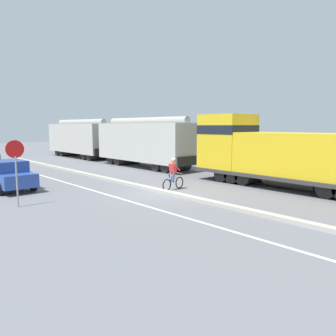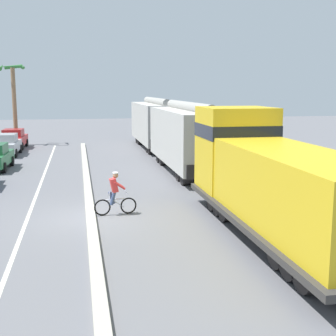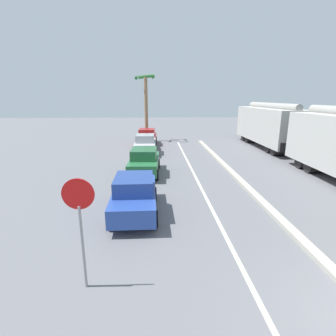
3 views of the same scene
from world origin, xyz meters
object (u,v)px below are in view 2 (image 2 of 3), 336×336
at_px(parked_car_silver, 6,145).
at_px(parked_car_red, 14,139).
at_px(cyclist, 115,195).
at_px(locomotive, 269,182).
at_px(hopper_car_middle, 156,123).
at_px(palm_tree_near, 14,89).
at_px(hopper_car_lead, 188,137).

height_order(parked_car_silver, parked_car_red, same).
relative_size(parked_car_red, cyclist, 2.49).
xyz_separation_m(parked_car_silver, cyclist, (6.65, -18.16, 0.00)).
height_order(locomotive, hopper_car_middle, locomotive).
bearing_deg(parked_car_red, locomotive, -65.47).
bearing_deg(locomotive, hopper_car_middle, 90.00).
bearing_deg(cyclist, palm_tree_near, 105.16).
bearing_deg(parked_car_red, palm_tree_near, 92.20).
xyz_separation_m(locomotive, cyclist, (-5.06, 3.28, -0.98)).
distance_m(parked_car_silver, palm_tree_near, 7.81).
bearing_deg(hopper_car_lead, parked_car_red, 130.99).
xyz_separation_m(hopper_car_lead, palm_tree_near, (-11.78, 15.94, 2.84)).
bearing_deg(hopper_car_middle, parked_car_silver, -168.82).
bearing_deg(parked_car_red, hopper_car_lead, -49.01).
xyz_separation_m(hopper_car_middle, cyclist, (-5.06, -20.47, -1.26)).
bearing_deg(cyclist, parked_car_silver, 110.10).
height_order(locomotive, cyclist, locomotive).
distance_m(hopper_car_lead, hopper_car_middle, 11.60).
xyz_separation_m(locomotive, hopper_car_lead, (0.00, 12.16, 0.28)).
height_order(parked_car_silver, palm_tree_near, palm_tree_near).
height_order(hopper_car_lead, palm_tree_near, palm_tree_near).
bearing_deg(parked_car_silver, hopper_car_middle, 11.18).
bearing_deg(hopper_car_middle, hopper_car_lead, -90.00).
relative_size(parked_car_red, palm_tree_near, 0.60).
bearing_deg(parked_car_red, parked_car_silver, -90.28).
bearing_deg(parked_car_silver, locomotive, -61.38).
bearing_deg(parked_car_silver, hopper_car_lead, -38.43).
xyz_separation_m(locomotive, parked_car_silver, (-11.70, 21.44, -0.98)).
height_order(parked_car_silver, cyclist, cyclist).
bearing_deg(locomotive, cyclist, 146.99).
height_order(cyclist, palm_tree_near, palm_tree_near).
xyz_separation_m(hopper_car_middle, palm_tree_near, (-11.78, 4.34, 2.84)).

